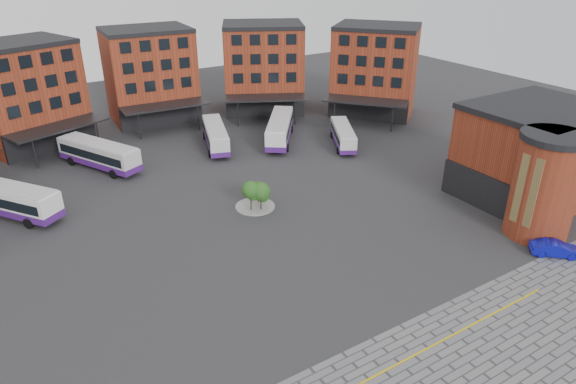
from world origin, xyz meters
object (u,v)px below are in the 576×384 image
bus_f (343,135)px  blue_car (556,249)px  bus_b (8,199)px  bus_c (99,154)px  tree_island (257,193)px  bus_d (215,135)px  bus_e (280,129)px

bus_f → blue_car: size_ratio=2.26×
bus_b → bus_c: size_ratio=0.95×
blue_car → tree_island: bearing=81.9°
bus_d → bus_e: (8.99, -2.82, 0.19)m
bus_d → blue_car: 45.28m
bus_d → bus_e: size_ratio=0.98×
bus_b → bus_e: 36.54m
tree_island → blue_car: 29.87m
bus_b → bus_d: bus_b is taller
blue_car → bus_f: bearing=40.5°
bus_e → bus_d: bearing=-160.7°
bus_e → bus_b: bearing=-136.6°
bus_f → bus_c: bearing=-168.8°
tree_island → bus_e: bus_e is taller
bus_d → bus_e: 9.42m
bus_b → bus_e: (36.29, 4.23, 0.02)m
tree_island → blue_car: tree_island is taller
tree_island → bus_f: bearing=28.2°
tree_island → blue_car: bearing=-50.3°
tree_island → bus_b: bearing=151.1°
bus_b → blue_car: (42.15, -35.71, -1.18)m
bus_c → bus_e: bearing=-34.9°
bus_d → tree_island: bearing=-83.8°
bus_c → bus_e: 25.21m
tree_island → bus_b: tree_island is taller
bus_d → blue_car: bus_d is taller
bus_d → bus_c: bearing=-165.4°
tree_island → bus_c: size_ratio=0.35×
tree_island → bus_c: 23.88m
bus_b → blue_car: bus_b is taller
bus_f → blue_car: 33.71m
bus_b → bus_d: size_ratio=1.01×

